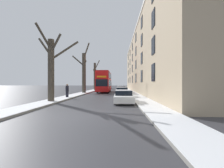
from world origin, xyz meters
The scene contains 15 objects.
ground_plane centered at (0.00, 0.00, 0.00)m, with size 320.00×320.00×0.00m, color #38383D.
sidewalk_left centered at (-4.75, 53.00, 0.08)m, with size 2.05×130.00×0.16m.
sidewalk_right centered at (4.75, 53.00, 0.08)m, with size 2.05×130.00×0.16m.
terrace_facade_right centered at (10.27, 25.94, 6.92)m, with size 9.10×51.80×13.83m.
bare_tree_left_0 centered at (-4.64, 6.27, 3.66)m, with size 4.36×3.43×7.44m.
bare_tree_left_1 centered at (-4.64, 20.58, 4.31)m, with size 3.92×2.61×9.79m.
bare_tree_left_2 centered at (-4.45, 33.47, 4.15)m, with size 1.66×2.87×8.71m.
double_decker_bus centered at (-0.99, 25.21, 2.54)m, with size 2.60×11.52×4.50m.
parked_car_0 centered at (2.65, 6.12, 0.60)m, with size 1.83×4.18×1.27m.
parked_car_1 centered at (2.65, 12.12, 0.67)m, with size 1.72×4.31×1.45m.
parked_car_2 centered at (2.65, 18.53, 0.68)m, with size 1.73×4.34×1.47m.
parked_car_3 centered at (2.65, 24.86, 0.62)m, with size 1.74×4.07×1.35m.
parked_car_4 centered at (2.65, 30.36, 0.63)m, with size 1.71×4.00×1.34m.
oncoming_van centered at (-1.53, 47.34, 1.35)m, with size 2.06×4.98×2.50m.
pedestrian_left_sidewalk centered at (-4.51, 10.56, 1.02)m, with size 0.40×0.40×1.86m.
Camera 1 is at (2.14, -8.62, 1.88)m, focal length 24.00 mm.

